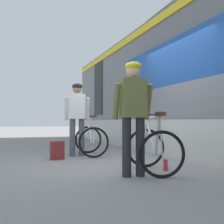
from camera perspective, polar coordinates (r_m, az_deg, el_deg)
The scene contains 7 objects.
ground_plane at distance 5.59m, azimuth 2.62°, elevation -10.54°, with size 80.00×80.00×0.00m, color gray.
cyclist_near_in_white at distance 6.93m, azimuth -7.04°, elevation -0.11°, with size 0.64×0.36×1.76m.
cyclist_far_in_olive at distance 4.37m, azimuth 4.31°, elevation 0.89°, with size 0.63×0.34×1.76m.
bicycle_near_white at distance 7.05m, azimuth -4.27°, elevation -5.45°, with size 0.85×1.16×0.99m.
bicycle_far_silver at distance 4.78m, azimuth 8.25°, elevation -7.15°, with size 0.93×1.20×0.99m.
backpack_on_platform at distance 6.40m, azimuth -10.95°, elevation -7.60°, with size 0.28×0.18×0.40m, color maroon.
water_bottle_near_the_bikes at distance 4.99m, azimuth 10.71°, elevation -10.42°, with size 0.07×0.07×0.20m, color red.
Camera 1 is at (-2.12, -5.11, 0.85)m, focal length 45.48 mm.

